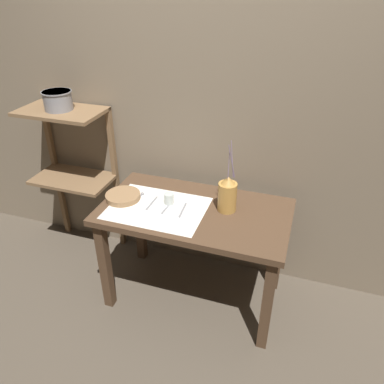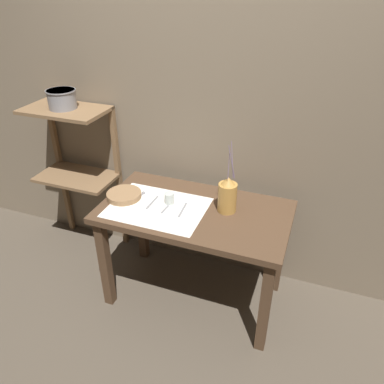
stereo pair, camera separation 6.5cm
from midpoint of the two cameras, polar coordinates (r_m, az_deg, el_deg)
The scene contains 13 objects.
ground_plane at distance 2.76m, azimuth -0.36°, elevation -15.27°, with size 12.00×12.00×0.00m, color brown.
stone_wall_back at distance 2.46m, azimuth 2.86°, elevation 12.07°, with size 7.00×0.06×2.40m.
wooden_table at distance 2.36m, azimuth -0.41°, elevation -4.86°, with size 1.16×0.64×0.72m.
wooden_shelf_unit at distance 2.88m, azimuth -18.42°, elevation 5.41°, with size 0.58×0.34×1.18m.
linen_cloth at distance 2.32m, azimuth -6.10°, elevation -2.45°, with size 0.59×0.44×0.00m.
pitcher_with_flowers at distance 2.24m, azimuth 4.58°, elevation -0.44°, with size 0.11×0.11×0.44m.
wooden_bowl at distance 2.43m, azimuth -11.23°, elevation -0.67°, with size 0.22×0.22×0.04m.
glass_tumbler_near at distance 2.33m, azimuth -4.32°, elevation -1.03°, with size 0.06×0.06×0.07m.
spoon_inner at distance 2.44m, azimuth -8.69°, elevation -0.63°, with size 0.04×0.17×0.02m.
fork_inner at distance 2.36m, azimuth -6.93°, elevation -1.70°, with size 0.01×0.16×0.00m.
knife_center at distance 2.32m, azimuth -4.58°, elevation -2.29°, with size 0.02×0.16×0.00m.
fork_outer at distance 2.28m, azimuth -2.25°, elevation -2.78°, with size 0.03×0.16×0.00m.
metal_pot_large at distance 2.72m, azimuth -20.45°, elevation 13.01°, with size 0.20×0.20×0.12m.
Camera 1 is at (0.59, -1.82, 1.98)m, focal length 35.00 mm.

